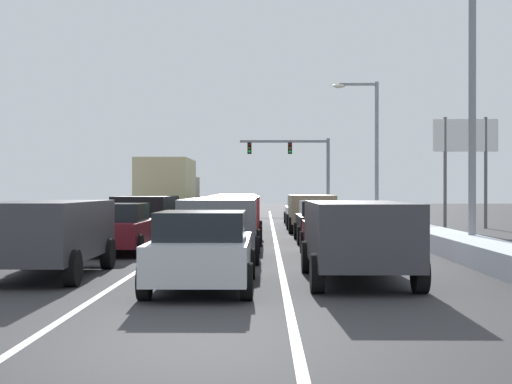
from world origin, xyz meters
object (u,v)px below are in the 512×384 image
object	(u,v)px
sedan_black_right_lane_third	(323,221)
suv_charcoal_left_lane_nearest	(49,231)
suv_green_center_lane_fourth	(235,210)
box_truck_left_lane_fourth	(169,190)
sedan_white_left_lane_fifth	(183,209)
street_lamp_right_mid	(371,138)
sedan_silver_center_lane_nearest	(203,250)
street_lamp_right_near	(461,74)
suv_navy_center_lane_fifth	(236,207)
suv_black_left_lane_third	(147,213)
suv_tan_right_lane_fourth	(311,209)
sedan_white_right_lane_fifth	(303,211)
roadside_sign_right	(465,147)
suv_charcoal_right_lane_nearest	(358,233)
traffic_light_gantry	(300,159)
sedan_maroon_right_lane_second	(338,231)
sedan_maroon_left_lane_second	(117,228)
suv_gray_center_lane_second	(221,222)
suv_red_center_lane_third	(232,215)

from	to	relation	value
sedan_black_right_lane_third	suv_charcoal_left_lane_nearest	xyz separation A→B (m)	(-6.90, -11.16, 0.25)
suv_green_center_lane_fourth	box_truck_left_lane_fourth	xyz separation A→B (m)	(-3.32, 3.28, 0.88)
sedan_white_left_lane_fifth	street_lamp_right_mid	size ratio (longest dim) A/B	0.55
sedan_silver_center_lane_nearest	street_lamp_right_near	size ratio (longest dim) A/B	0.50
suv_navy_center_lane_fifth	suv_black_left_lane_third	xyz separation A→B (m)	(-3.08, -10.36, 0.00)
suv_charcoal_left_lane_nearest	street_lamp_right_near	distance (m)	12.87
suv_tan_right_lane_fourth	suv_green_center_lane_fourth	world-z (taller)	same
suv_green_center_lane_fourth	suv_black_left_lane_third	size ratio (longest dim) A/B	1.00
sedan_white_right_lane_fifth	roadside_sign_right	size ratio (longest dim) A/B	0.82
street_lamp_right_mid	suv_charcoal_right_lane_nearest	bearing A→B (deg)	-98.42
traffic_light_gantry	roadside_sign_right	xyz separation A→B (m)	(6.94, -26.10, -0.48)
sedan_white_right_lane_fifth	suv_charcoal_left_lane_nearest	world-z (taller)	suv_charcoal_left_lane_nearest
suv_black_left_lane_third	sedan_maroon_right_lane_second	bearing A→B (deg)	-50.18
street_lamp_right_near	box_truck_left_lane_fourth	bearing A→B (deg)	126.65
sedan_maroon_left_lane_second	sedan_white_left_lane_fifth	world-z (taller)	same
sedan_silver_center_lane_nearest	suv_black_left_lane_third	distance (m)	15.20
sedan_black_right_lane_third	suv_charcoal_right_lane_nearest	bearing A→B (deg)	-90.89
sedan_maroon_right_lane_second	suv_black_left_lane_third	size ratio (longest dim) A/B	0.92
sedan_silver_center_lane_nearest	suv_black_left_lane_third	xyz separation A→B (m)	(-3.40, 14.82, 0.25)
sedan_maroon_right_lane_second	suv_navy_center_lane_fifth	bearing A→B (deg)	101.08
suv_charcoal_right_lane_nearest	box_truck_left_lane_fourth	bearing A→B (deg)	107.55
suv_charcoal_right_lane_nearest	sedan_silver_center_lane_nearest	size ratio (longest dim) A/B	1.09
suv_navy_center_lane_fifth	traffic_light_gantry	distance (m)	24.51
sedan_maroon_right_lane_second	box_truck_left_lane_fourth	bearing A→B (deg)	113.97
sedan_white_left_lane_fifth	suv_tan_right_lane_fourth	bearing A→B (deg)	-56.65
suv_gray_center_lane_second	sedan_white_right_lane_fifth	bearing A→B (deg)	80.89
suv_green_center_lane_fourth	sedan_maroon_left_lane_second	size ratio (longest dim) A/B	1.09
suv_charcoal_right_lane_nearest	street_lamp_right_near	xyz separation A→B (m)	(3.88, 6.77, 4.34)
sedan_maroon_right_lane_second	suv_gray_center_lane_second	world-z (taller)	suv_gray_center_lane_second
suv_charcoal_left_lane_nearest	suv_charcoal_right_lane_nearest	bearing A→B (deg)	-7.45
suv_black_left_lane_third	suv_red_center_lane_third	bearing A→B (deg)	-32.41
sedan_white_right_lane_fifth	sedan_silver_center_lane_nearest	xyz separation A→B (m)	(-3.28, -26.90, 0.00)
street_lamp_right_near	roadside_sign_right	world-z (taller)	street_lamp_right_near
roadside_sign_right	street_lamp_right_mid	bearing A→B (deg)	118.36
sedan_maroon_right_lane_second	sedan_maroon_left_lane_second	distance (m)	6.67
suv_green_center_lane_fourth	sedan_white_left_lane_fifth	distance (m)	12.55
sedan_white_right_lane_fifth	sedan_white_left_lane_fifth	distance (m)	7.93
sedan_maroon_right_lane_second	roadside_sign_right	xyz separation A→B (m)	(7.84, 16.12, 3.25)
sedan_white_left_lane_fifth	traffic_light_gantry	world-z (taller)	traffic_light_gantry
suv_green_center_lane_fourth	traffic_light_gantry	distance (m)	30.86
sedan_maroon_right_lane_second	suv_red_center_lane_third	distance (m)	6.69
suv_gray_center_lane_second	suv_navy_center_lane_fifth	distance (m)	18.85
sedan_white_right_lane_fifth	sedan_black_right_lane_third	bearing A→B (deg)	-89.81
suv_black_left_lane_third	sedan_black_right_lane_third	bearing A→B (deg)	-13.99
suv_black_left_lane_third	street_lamp_right_near	distance (m)	13.26
suv_gray_center_lane_second	sedan_white_left_lane_fifth	bearing A→B (deg)	98.56
sedan_maroon_left_lane_second	sedan_maroon_right_lane_second	bearing A→B (deg)	-11.72
sedan_black_right_lane_third	suv_navy_center_lane_fifth	xyz separation A→B (m)	(-3.65, 12.03, 0.25)
box_truck_left_lane_fourth	traffic_light_gantry	distance (m)	28.25
sedan_white_right_lane_fifth	suv_red_center_lane_third	distance (m)	14.63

